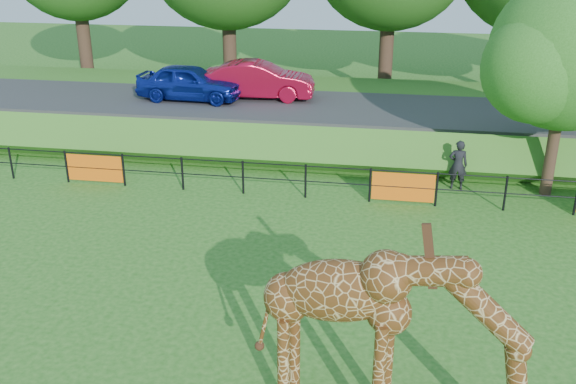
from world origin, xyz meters
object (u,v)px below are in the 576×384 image
at_px(car_red, 258,80).
at_px(visitor, 458,165).
at_px(giraffe, 394,341).
at_px(tree_east, 570,59).
at_px(car_blue, 190,82).

height_order(car_red, visitor, car_red).
height_order(giraffe, visitor, giraffe).
relative_size(car_red, visitor, 2.77).
bearing_deg(tree_east, car_red, 153.92).
relative_size(giraffe, car_red, 1.05).
height_order(giraffe, car_red, giraffe).
bearing_deg(giraffe, visitor, 90.90).
distance_m(car_blue, car_red, 2.75).
bearing_deg(car_red, tree_east, -119.02).
distance_m(giraffe, car_red, 17.46).
relative_size(car_blue, car_red, 0.94).
bearing_deg(visitor, giraffe, 83.26).
bearing_deg(tree_east, car_blue, 161.56).
bearing_deg(visitor, car_blue, -20.56).
xyz_separation_m(car_red, visitor, (7.66, -5.22, -1.35)).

